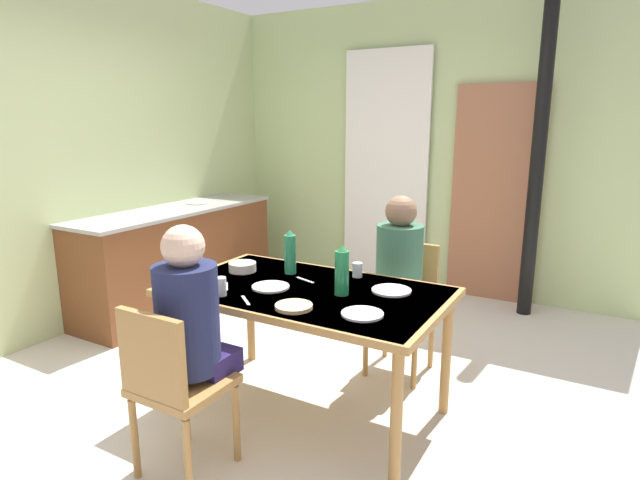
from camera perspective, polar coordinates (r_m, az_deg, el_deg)
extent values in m
plane|color=beige|center=(3.46, -5.48, -16.12)|extent=(6.78, 6.78, 0.00)
cube|color=#B3C987|center=(5.37, 10.61, 9.84)|extent=(4.24, 0.10, 2.81)
cube|color=#B7C788|center=(4.91, -21.14, 8.91)|extent=(0.10, 3.91, 2.81)
cube|color=#9B6042|center=(5.12, 18.58, 4.68)|extent=(0.80, 0.05, 2.00)
cylinder|color=black|center=(4.76, 22.74, 8.68)|extent=(0.12, 0.12, 2.81)
cube|color=white|center=(5.40, 7.14, 7.58)|extent=(0.90, 0.03, 2.36)
cube|color=brown|center=(5.00, -15.28, -1.89)|extent=(0.60, 2.02, 0.87)
cube|color=#9E9E99|center=(4.91, -15.59, 3.19)|extent=(0.61, 2.06, 0.03)
cylinder|color=#B7B7BC|center=(5.12, -13.21, 3.94)|extent=(0.21, 0.21, 0.01)
cube|color=#9F733D|center=(2.94, -1.46, -5.70)|extent=(1.54, 0.92, 0.04)
cube|color=#E6A697|center=(2.94, -1.46, -5.35)|extent=(1.48, 0.88, 0.00)
cylinder|color=#9F733D|center=(3.22, -16.16, -11.84)|extent=(0.06, 0.06, 0.72)
cylinder|color=#9F733D|center=(2.51, 8.32, -19.02)|extent=(0.06, 0.06, 0.72)
cylinder|color=#9F733D|center=(3.75, -7.61, -7.79)|extent=(0.06, 0.06, 0.72)
cylinder|color=#9F733D|center=(3.16, 13.62, -12.15)|extent=(0.06, 0.06, 0.72)
cube|color=#9F733D|center=(2.66, -14.65, -15.08)|extent=(0.40, 0.40, 0.04)
cube|color=#9F733D|center=(2.46, -17.92, -12.28)|extent=(0.38, 0.04, 0.42)
cylinder|color=#9F733D|center=(2.99, -14.46, -17.09)|extent=(0.04, 0.04, 0.41)
cylinder|color=#9F733D|center=(2.79, -9.12, -19.18)|extent=(0.04, 0.04, 0.41)
cylinder|color=#9F733D|center=(2.79, -19.58, -19.76)|extent=(0.04, 0.04, 0.41)
cylinder|color=#9F733D|center=(2.58, -14.22, -22.38)|extent=(0.04, 0.04, 0.41)
cube|color=#9F733D|center=(3.55, 8.76, -7.46)|extent=(0.40, 0.40, 0.04)
cube|color=#9F733D|center=(3.65, 9.90, -3.48)|extent=(0.38, 0.04, 0.42)
cylinder|color=#9F733D|center=(3.45, 10.27, -12.61)|extent=(0.04, 0.04, 0.41)
cylinder|color=#9F733D|center=(3.56, 5.01, -11.57)|extent=(0.04, 0.04, 0.41)
cylinder|color=#9F733D|center=(3.74, 12.06, -10.56)|extent=(0.04, 0.04, 0.41)
cylinder|color=#9F733D|center=(3.85, 7.17, -9.69)|extent=(0.04, 0.04, 0.41)
cube|color=#221A4D|center=(2.73, -12.34, -12.72)|extent=(0.30, 0.22, 0.12)
cylinder|color=#1E2347|center=(2.56, -14.28, -8.32)|extent=(0.30, 0.30, 0.52)
sphere|color=beige|center=(2.46, -14.74, -0.68)|extent=(0.20, 0.20, 0.20)
cube|color=#356D45|center=(3.39, 7.81, -7.36)|extent=(0.30, 0.22, 0.12)
cylinder|color=#38664C|center=(3.41, 8.64, -2.68)|extent=(0.30, 0.30, 0.52)
sphere|color=#846047|center=(3.33, 8.85, 3.13)|extent=(0.20, 0.20, 0.20)
cylinder|color=#208047|center=(2.81, 2.40, -3.62)|extent=(0.08, 0.08, 0.24)
cone|color=#297C3E|center=(2.77, 2.43, -0.86)|extent=(0.05, 0.05, 0.04)
cylinder|color=#26814F|center=(3.19, -3.29, -1.58)|extent=(0.07, 0.07, 0.24)
cone|color=#277855|center=(3.16, -3.32, 0.83)|extent=(0.05, 0.05, 0.04)
cylinder|color=silver|center=(3.29, -8.46, -2.92)|extent=(0.17, 0.17, 0.05)
cylinder|color=white|center=(2.56, 4.65, -8.04)|extent=(0.21, 0.21, 0.01)
cylinder|color=white|center=(2.96, -5.42, -5.11)|extent=(0.21, 0.21, 0.01)
cylinder|color=white|center=(2.91, 7.81, -5.47)|extent=(0.22, 0.22, 0.01)
cylinder|color=silver|center=(3.14, 4.10, -3.27)|extent=(0.06, 0.06, 0.09)
cylinder|color=silver|center=(2.86, -10.78, -5.01)|extent=(0.06, 0.06, 0.10)
cylinder|color=#DBB77A|center=(2.64, -2.88, -7.26)|extent=(0.19, 0.19, 0.02)
cube|color=silver|center=(2.77, -8.13, -6.55)|extent=(0.13, 0.11, 0.00)
cube|color=silver|center=(3.01, -10.20, -5.02)|extent=(0.11, 0.13, 0.00)
cube|color=silver|center=(3.08, -1.64, -4.39)|extent=(0.15, 0.06, 0.00)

